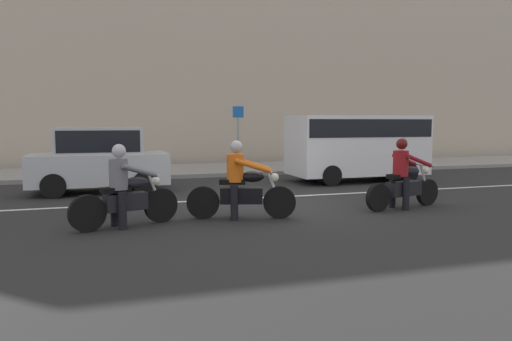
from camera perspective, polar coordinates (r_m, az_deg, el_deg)
ground_plane at (r=11.70m, az=1.62°, el=-3.88°), size 80.00×80.00×0.00m
sidewalk_slab at (r=19.35m, az=-6.30°, el=0.09°), size 40.00×4.40×0.14m
building_facade at (r=23.17m, az=-8.27°, el=18.28°), size 40.00×1.40×14.04m
lane_marking_stripe at (r=12.63m, az=1.53°, el=-3.15°), size 18.00×0.14×0.01m
motorcycle_with_rider_crimson at (r=11.45m, az=16.87°, el=-1.07°), size 2.16×0.80×1.58m
motorcycle_with_rider_gray at (r=9.33m, az=-15.12°, el=-2.58°), size 2.01×0.90×1.55m
motorcycle_with_rider_orange_stripe at (r=9.81m, az=-1.80°, el=-1.92°), size 2.14×0.88×1.58m
parked_hatchback_silver at (r=14.13m, az=-17.85°, el=1.29°), size 3.67×1.76×1.80m
parked_van_white at (r=16.35m, az=11.75°, el=3.13°), size 4.42×1.96×2.15m
street_sign_post at (r=19.46m, az=-2.10°, el=4.76°), size 0.44×0.08×2.45m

